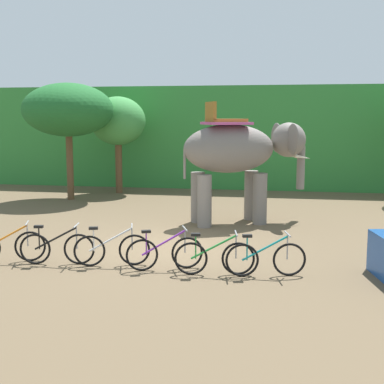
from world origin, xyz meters
name	(u,v)px	position (x,y,z in m)	size (l,w,h in m)	color
ground_plane	(168,247)	(0.00, 0.00, 0.00)	(80.00, 80.00, 0.00)	brown
foliage_hedge	(227,136)	(0.00, 13.94, 2.36)	(36.00, 6.00, 4.73)	#338438
tree_left	(68,110)	(-5.60, 7.00, 3.59)	(3.60, 3.60, 4.66)	brown
tree_right	(118,122)	(-4.24, 9.15, 3.12)	(2.40, 2.40, 4.20)	brown
elephant	(239,153)	(1.52, 3.47, 2.20)	(4.17, 2.99, 3.78)	slate
bike_orange	(7,246)	(-3.32, -2.07, 0.39)	(1.62, 0.73, 0.92)	black
bike_black	(57,248)	(-2.13, -2.03, 0.39)	(1.69, 0.52, 0.92)	black
bike_white	(112,249)	(-0.86, -1.93, 0.39)	(1.66, 0.64, 0.92)	black
bike_purple	(165,253)	(0.37, -2.02, 0.39)	(1.61, 0.75, 0.92)	black
bike_green	(214,257)	(1.50, -2.21, 0.39)	(1.69, 0.52, 0.92)	black
bike_teal	(266,258)	(2.57, -2.12, 0.39)	(1.68, 0.57, 0.92)	black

